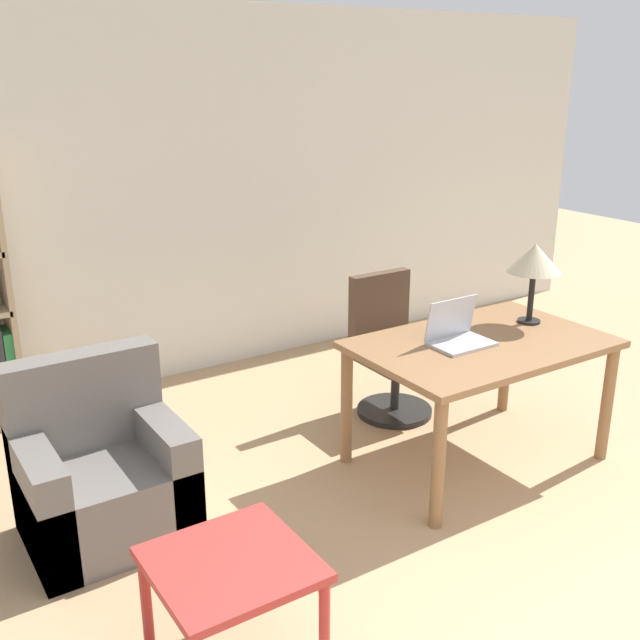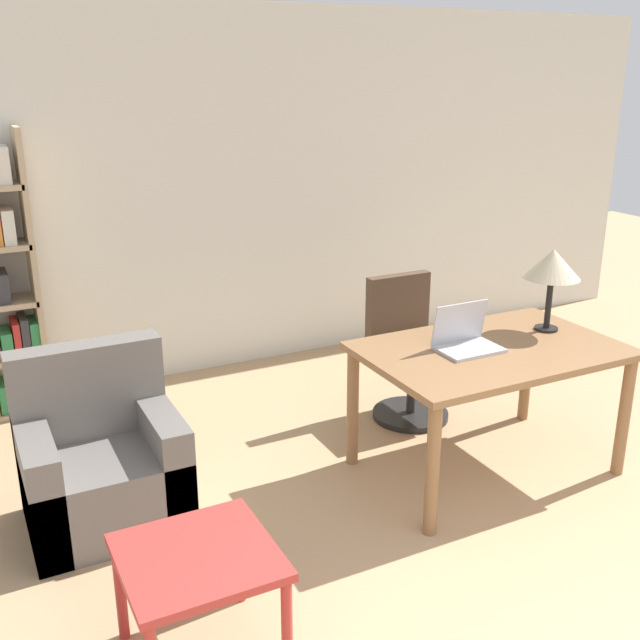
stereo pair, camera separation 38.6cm
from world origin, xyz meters
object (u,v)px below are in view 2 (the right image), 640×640
desk (490,364)px  office_chair (407,353)px  laptop (466,339)px  table_lamp (553,266)px  side_table_blue (198,569)px  armchair (102,467)px

desk → office_chair: (-0.01, 0.83, -0.22)m
laptop → table_lamp: bearing=3.6°
table_lamp → side_table_blue: size_ratio=0.84×
desk → laptop: size_ratio=4.15×
desk → armchair: size_ratio=1.59×
desk → laptop: laptop is taller
office_chair → table_lamp: bearing=-56.4°
laptop → table_lamp: size_ratio=0.70×
table_lamp → office_chair: table_lamp is taller
laptop → armchair: laptop is taller
desk → armchair: bearing=167.3°
desk → side_table_blue: desk is taller
office_chair → side_table_blue: (-1.95, -1.52, -0.02)m
laptop → armchair: 2.06m
side_table_blue → armchair: armchair is taller
desk → laptop: (-0.15, 0.05, 0.16)m
office_chair → side_table_blue: 2.47m
laptop → table_lamp: (0.63, 0.04, 0.34)m
desk → armchair: armchair is taller
office_chair → armchair: size_ratio=1.05×
table_lamp → office_chair: bearing=123.6°
table_lamp → laptop: bearing=-176.4°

